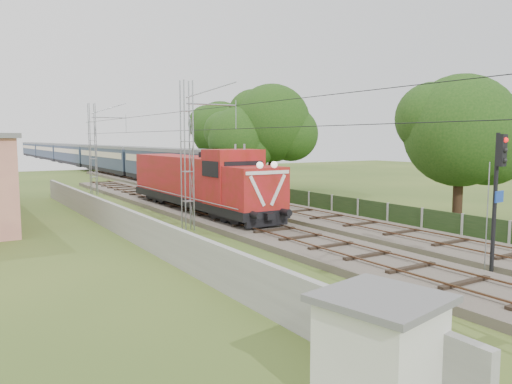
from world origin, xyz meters
TOP-DOWN VIEW (x-y plane):
  - ground at (0.00, 0.00)m, footprint 140.00×140.00m
  - track_main at (0.00, 7.00)m, footprint 4.20×70.00m
  - track_side at (5.00, 20.00)m, footprint 4.20×80.00m
  - catenary at (-2.95, 12.00)m, footprint 3.31×70.00m
  - boundary_wall at (-6.50, 12.00)m, footprint 0.25×40.00m
  - fence at (8.00, 3.00)m, footprint 0.12×32.00m
  - locomotive at (0.00, 16.90)m, footprint 2.92×16.67m
  - coach_rake at (5.00, 77.59)m, footprint 2.92×109.05m
  - signal_post at (2.68, -2.13)m, footprint 0.57×0.44m
  - relay_hut at (-7.40, -6.32)m, footprint 2.45×2.45m
  - tree_a at (10.65, 5.19)m, footprint 6.58×6.26m
  - tree_b at (12.91, 27.59)m, footprint 7.84×7.47m
  - tree_c at (9.65, 28.41)m, footprint 6.10×5.81m
  - tree_d at (14.40, 40.98)m, footprint 7.26×6.92m

SIDE VIEW (x-z plane):
  - ground at x=0.00m, z-range 0.00..0.00m
  - track_main at x=0.00m, z-range -0.04..0.41m
  - track_side at x=5.00m, z-range -0.04..0.41m
  - fence at x=8.00m, z-range 0.00..1.20m
  - boundary_wall at x=-6.50m, z-range 0.00..1.50m
  - relay_hut at x=-7.40m, z-range 0.01..2.15m
  - locomotive at x=0.00m, z-range 0.08..4.31m
  - coach_rake at x=5.00m, z-range 0.75..4.13m
  - signal_post at x=2.68m, z-range 0.97..6.13m
  - catenary at x=-2.95m, z-range 0.05..8.05m
  - tree_c at x=9.65m, z-range 0.98..8.89m
  - tree_a at x=10.65m, z-range 1.06..9.58m
  - tree_d at x=14.40m, z-range 1.17..10.58m
  - tree_b at x=12.91m, z-range 1.26..11.42m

